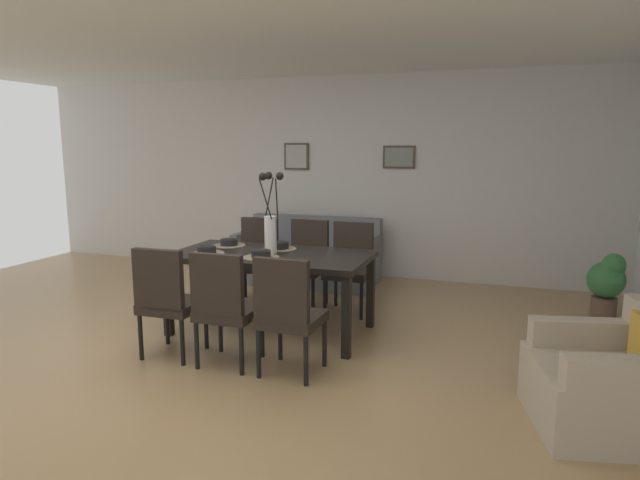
{
  "coord_description": "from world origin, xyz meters",
  "views": [
    {
      "loc": [
        2.17,
        -3.74,
        1.71
      ],
      "look_at": [
        0.67,
        0.66,
        0.9
      ],
      "focal_mm": 30.68,
      "sensor_mm": 36.0,
      "label": 1
    }
  ],
  "objects_px": {
    "dining_chair_near_right": "(256,256)",
    "dining_chair_mid_right": "(350,263)",
    "framed_picture_left": "(296,156)",
    "dining_chair_far_left": "(225,303)",
    "framed_picture_center": "(399,157)",
    "potted_plant": "(607,283)",
    "centerpiece_vase": "(271,222)",
    "sofa": "(309,260)",
    "dining_table": "(271,261)",
    "bowl_far_right": "(280,245)",
    "dining_chair_near_left": "(167,297)",
    "armchair": "(612,384)",
    "bowl_near_right": "(229,242)",
    "dining_chair_far_right": "(306,259)",
    "bowl_near_left": "(207,249)",
    "dining_chair_mid_left": "(288,310)",
    "bowl_far_left": "(261,253)"
  },
  "relations": [
    {
      "from": "dining_chair_near_right",
      "to": "dining_chair_mid_right",
      "type": "relative_size",
      "value": 1.0
    },
    {
      "from": "framed_picture_left",
      "to": "dining_chair_far_left",
      "type": "bearing_deg",
      "value": -78.21
    },
    {
      "from": "framed_picture_center",
      "to": "potted_plant",
      "type": "bearing_deg",
      "value": -24.22
    },
    {
      "from": "centerpiece_vase",
      "to": "sofa",
      "type": "relative_size",
      "value": 0.42
    },
    {
      "from": "dining_table",
      "to": "dining_chair_near_right",
      "type": "relative_size",
      "value": 1.96
    },
    {
      "from": "dining_chair_mid_right",
      "to": "potted_plant",
      "type": "xyz_separation_m",
      "value": [
        2.48,
        0.55,
        -0.14
      ]
    },
    {
      "from": "framed_picture_left",
      "to": "bowl_far_right",
      "type": "bearing_deg",
      "value": -72.69
    },
    {
      "from": "dining_chair_near_left",
      "to": "sofa",
      "type": "height_order",
      "value": "dining_chair_near_left"
    },
    {
      "from": "dining_chair_mid_right",
      "to": "armchair",
      "type": "bearing_deg",
      "value": -40.1
    },
    {
      "from": "sofa",
      "to": "framed_picture_center",
      "type": "bearing_deg",
      "value": 27.98
    },
    {
      "from": "bowl_near_right",
      "to": "potted_plant",
      "type": "height_order",
      "value": "bowl_near_right"
    },
    {
      "from": "armchair",
      "to": "potted_plant",
      "type": "bearing_deg",
      "value": 82.28
    },
    {
      "from": "dining_chair_mid_right",
      "to": "centerpiece_vase",
      "type": "distance_m",
      "value": 1.12
    },
    {
      "from": "potted_plant",
      "to": "bowl_far_right",
      "type": "bearing_deg",
      "value": -158.27
    },
    {
      "from": "dining_chair_far_right",
      "to": "dining_chair_far_left",
      "type": "bearing_deg",
      "value": -90.43
    },
    {
      "from": "dining_chair_far_left",
      "to": "framed_picture_center",
      "type": "height_order",
      "value": "framed_picture_center"
    },
    {
      "from": "dining_chair_near_right",
      "to": "dining_table",
      "type": "bearing_deg",
      "value": -56.75
    },
    {
      "from": "dining_chair_far_left",
      "to": "bowl_near_right",
      "type": "distance_m",
      "value": 1.25
    },
    {
      "from": "armchair",
      "to": "framed_picture_left",
      "type": "height_order",
      "value": "framed_picture_left"
    },
    {
      "from": "bowl_near_left",
      "to": "bowl_near_right",
      "type": "xyz_separation_m",
      "value": [
        0.0,
        0.42,
        0.0
      ]
    },
    {
      "from": "dining_table",
      "to": "armchair",
      "type": "xyz_separation_m",
      "value": [
        2.67,
        -0.96,
        -0.38
      ]
    },
    {
      "from": "bowl_near_left",
      "to": "centerpiece_vase",
      "type": "bearing_deg",
      "value": 21.46
    },
    {
      "from": "bowl_near_left",
      "to": "dining_chair_far_right",
      "type": "bearing_deg",
      "value": 63.29
    },
    {
      "from": "dining_chair_far_left",
      "to": "dining_chair_mid_right",
      "type": "xyz_separation_m",
      "value": [
        0.52,
        1.73,
        0.0
      ]
    },
    {
      "from": "framed_picture_left",
      "to": "framed_picture_center",
      "type": "distance_m",
      "value": 1.39
    },
    {
      "from": "dining_chair_near_left",
      "to": "potted_plant",
      "type": "height_order",
      "value": "dining_chair_near_left"
    },
    {
      "from": "dining_chair_near_right",
      "to": "framed_picture_left",
      "type": "xyz_separation_m",
      "value": [
        -0.13,
        1.58,
        1.05
      ]
    },
    {
      "from": "sofa",
      "to": "dining_chair_far_left",
      "type": "bearing_deg",
      "value": -83.33
    },
    {
      "from": "dining_chair_mid_left",
      "to": "dining_chair_mid_right",
      "type": "xyz_separation_m",
      "value": [
        -0.01,
        1.74,
        0.0
      ]
    },
    {
      "from": "dining_chair_far_left",
      "to": "bowl_far_left",
      "type": "relative_size",
      "value": 5.41
    },
    {
      "from": "dining_chair_far_right",
      "to": "dining_chair_mid_right",
      "type": "distance_m",
      "value": 0.5
    },
    {
      "from": "dining_chair_far_right",
      "to": "bowl_near_right",
      "type": "xyz_separation_m",
      "value": [
        -0.55,
        -0.67,
        0.27
      ]
    },
    {
      "from": "bowl_far_right",
      "to": "sofa",
      "type": "xyz_separation_m",
      "value": [
        -0.33,
        1.69,
        -0.5
      ]
    },
    {
      "from": "dining_chair_near_left",
      "to": "sofa",
      "type": "xyz_separation_m",
      "value": [
        0.2,
        2.76,
        -0.23
      ]
    },
    {
      "from": "dining_chair_far_right",
      "to": "bowl_far_right",
      "type": "height_order",
      "value": "dining_chair_far_right"
    },
    {
      "from": "dining_chair_near_right",
      "to": "bowl_near_left",
      "type": "relative_size",
      "value": 5.41
    },
    {
      "from": "bowl_far_right",
      "to": "framed_picture_center",
      "type": "distance_m",
      "value": 2.46
    },
    {
      "from": "bowl_far_right",
      "to": "dining_chair_mid_right",
      "type": "bearing_deg",
      "value": 51.24
    },
    {
      "from": "sofa",
      "to": "framed_picture_left",
      "type": "bearing_deg",
      "value": 124.18
    },
    {
      "from": "dining_chair_far_left",
      "to": "sofa",
      "type": "height_order",
      "value": "dining_chair_far_left"
    },
    {
      "from": "framed_picture_left",
      "to": "bowl_near_left",
      "type": "bearing_deg",
      "value": -86.67
    },
    {
      "from": "dining_chair_mid_right",
      "to": "bowl_far_right",
      "type": "relative_size",
      "value": 5.41
    },
    {
      "from": "bowl_near_right",
      "to": "sofa",
      "type": "distance_m",
      "value": 1.77
    },
    {
      "from": "dining_chair_mid_right",
      "to": "framed_picture_center",
      "type": "bearing_deg",
      "value": 83.54
    },
    {
      "from": "dining_chair_near_right",
      "to": "dining_chair_mid_left",
      "type": "xyz_separation_m",
      "value": [
        1.09,
        -1.75,
        0.0
      ]
    },
    {
      "from": "dining_chair_mid_right",
      "to": "bowl_near_left",
      "type": "height_order",
      "value": "dining_chair_mid_right"
    },
    {
      "from": "centerpiece_vase",
      "to": "armchair",
      "type": "height_order",
      "value": "centerpiece_vase"
    },
    {
      "from": "dining_chair_mid_left",
      "to": "potted_plant",
      "type": "distance_m",
      "value": 3.37
    },
    {
      "from": "dining_chair_near_left",
      "to": "dining_chair_far_left",
      "type": "height_order",
      "value": "same"
    },
    {
      "from": "dining_chair_far_left",
      "to": "dining_chair_mid_left",
      "type": "distance_m",
      "value": 0.53
    }
  ]
}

